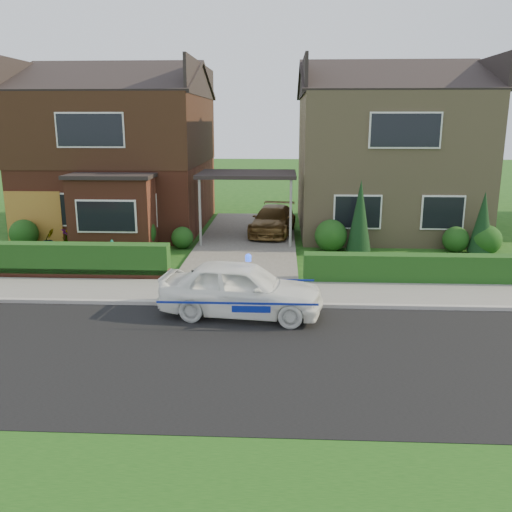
{
  "coord_description": "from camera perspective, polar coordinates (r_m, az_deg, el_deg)",
  "views": [
    {
      "loc": [
        1.39,
        -10.36,
        4.73
      ],
      "look_at": [
        0.71,
        3.5,
        1.26
      ],
      "focal_mm": 38.0,
      "sensor_mm": 36.0,
      "label": 1
    }
  ],
  "objects": [
    {
      "name": "hedge_left",
      "position": [
        18.0,
        -20.85,
        -2.15
      ],
      "size": [
        7.5,
        0.55,
        0.9
      ],
      "primitive_type": "cube",
      "color": "#173C13",
      "rests_on": "ground"
    },
    {
      "name": "shrub_right_near",
      "position": [
        20.27,
        7.89,
        2.14
      ],
      "size": [
        1.2,
        1.2,
        1.2
      ],
      "primitive_type": "sphere",
      "color": "#173C13",
      "rests_on": "ground"
    },
    {
      "name": "sidewalk",
      "position": [
        15.26,
        -2.55,
        -3.84
      ],
      "size": [
        60.0,
        2.0,
        0.1
      ],
      "primitive_type": "cube",
      "color": "slate",
      "rests_on": "ground"
    },
    {
      "name": "dwarf_wall",
      "position": [
        17.82,
        -21.09,
        -1.73
      ],
      "size": [
        7.7,
        0.25,
        0.36
      ],
      "primitive_type": "cube",
      "color": "brown",
      "rests_on": "ground"
    },
    {
      "name": "conifer_b",
      "position": [
        21.16,
        22.73,
        3.06
      ],
      "size": [
        0.9,
        0.9,
        2.2
      ],
      "primitive_type": "cone",
      "color": "black",
      "rests_on": "ground"
    },
    {
      "name": "potted_plant_a",
      "position": [
        19.3,
        -14.89,
        0.5
      ],
      "size": [
        0.45,
        0.37,
        0.74
      ],
      "primitive_type": "imported",
      "rotation": [
        0.0,
        0.0,
        0.33
      ],
      "color": "gray",
      "rests_on": "ground"
    },
    {
      "name": "garage_door",
      "position": [
        22.79,
        -22.29,
        3.69
      ],
      "size": [
        2.2,
        0.1,
        2.1
      ],
      "primitive_type": "cube",
      "color": "#975D21",
      "rests_on": "ground"
    },
    {
      "name": "shrub_right_mid",
      "position": [
        21.3,
        20.28,
        1.64
      ],
      "size": [
        0.96,
        0.96,
        0.96
      ],
      "primitive_type": "sphere",
      "color": "#173C13",
      "rests_on": "ground"
    },
    {
      "name": "kerb",
      "position": [
        14.27,
        -2.94,
        -5.1
      ],
      "size": [
        60.0,
        0.16,
        0.12
      ],
      "primitive_type": "cube",
      "color": "#9E9993",
      "rests_on": "ground"
    },
    {
      "name": "shrub_right_far",
      "position": [
        21.33,
        23.09,
        1.57
      ],
      "size": [
        1.08,
        1.08,
        1.08
      ],
      "primitive_type": "sphere",
      "color": "#173C13",
      "rests_on": "ground"
    },
    {
      "name": "house_left",
      "position": [
        25.32,
        -13.93,
        11.55
      ],
      "size": [
        7.5,
        9.53,
        7.25
      ],
      "color": "brown",
      "rests_on": "ground"
    },
    {
      "name": "police_car",
      "position": [
        13.42,
        -1.57,
        -3.5
      ],
      "size": [
        3.72,
        4.21,
        1.54
      ],
      "rotation": [
        0.0,
        0.0,
        1.45
      ],
      "color": "white",
      "rests_on": "ground"
    },
    {
      "name": "house_right",
      "position": [
        24.77,
        13.33,
        11.2
      ],
      "size": [
        7.5,
        8.06,
        7.25
      ],
      "color": "#947F5B",
      "rests_on": "ground"
    },
    {
      "name": "potted_plant_b",
      "position": [
        21.62,
        -20.97,
        1.59
      ],
      "size": [
        0.59,
        0.56,
        0.84
      ],
      "primitive_type": "imported",
      "rotation": [
        0.0,
        0.0,
        1.0
      ],
      "color": "gray",
      "rests_on": "ground"
    },
    {
      "name": "hedge_right",
      "position": [
        16.99,
        17.77,
        -2.83
      ],
      "size": [
        7.5,
        0.55,
        0.8
      ],
      "primitive_type": "cube",
      "color": "#173C13",
      "rests_on": "ground"
    },
    {
      "name": "carport_link",
      "position": [
        21.46,
        -0.92,
        8.48
      ],
      "size": [
        3.8,
        3.0,
        2.77
      ],
      "color": "black",
      "rests_on": "ground"
    },
    {
      "name": "shrub_left_far",
      "position": [
        22.58,
        -23.24,
        2.19
      ],
      "size": [
        1.08,
        1.08,
        1.08
      ],
      "primitive_type": "sphere",
      "color": "#173C13",
      "rests_on": "ground"
    },
    {
      "name": "shrub_left_mid",
      "position": [
        20.79,
        -12.28,
        2.42
      ],
      "size": [
        1.32,
        1.32,
        1.32
      ],
      "primitive_type": "sphere",
      "color": "#173C13",
      "rests_on": "ground"
    },
    {
      "name": "conifer_a",
      "position": [
        20.06,
        10.86,
        3.93
      ],
      "size": [
        0.9,
        0.9,
        2.6
      ],
      "primitive_type": "cone",
      "color": "black",
      "rests_on": "ground"
    },
    {
      "name": "road",
      "position": [
        11.47,
        -4.46,
        -10.37
      ],
      "size": [
        60.0,
        6.0,
        0.02
      ],
      "primitive_type": "cube",
      "color": "black",
      "rests_on": "ground"
    },
    {
      "name": "driveway_car",
      "position": [
        22.74,
        1.8,
        3.79
      ],
      "size": [
        2.12,
        4.1,
        1.14
      ],
      "primitive_type": "imported",
      "rotation": [
        0.0,
        0.0,
        -0.14
      ],
      "color": "brown",
      "rests_on": "driveway"
    },
    {
      "name": "potted_plant_c",
      "position": [
        21.4,
        -19.32,
        1.58
      ],
      "size": [
        0.51,
        0.51,
        0.82
      ],
      "primitive_type": "imported",
      "rotation": [
        0.0,
        0.0,
        1.7
      ],
      "color": "gray",
      "rests_on": "ground"
    },
    {
      "name": "shrub_left_near",
      "position": [
        20.77,
        -7.76,
        1.92
      ],
      "size": [
        0.84,
        0.84,
        0.84
      ],
      "primitive_type": "sphere",
      "color": "#173C13",
      "rests_on": "ground"
    },
    {
      "name": "ground",
      "position": [
        11.47,
        -4.46,
        -10.37
      ],
      "size": [
        120.0,
        120.0,
        0.0
      ],
      "primitive_type": "plane",
      "color": "#174512",
      "rests_on": "ground"
    },
    {
      "name": "driveway",
      "position": [
        21.91,
        -0.88,
        1.72
      ],
      "size": [
        3.8,
        12.0,
        0.12
      ],
      "primitive_type": "cube",
      "color": "#666059",
      "rests_on": "ground"
    }
  ]
}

